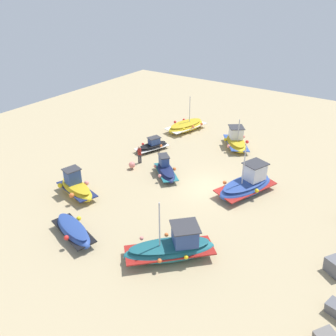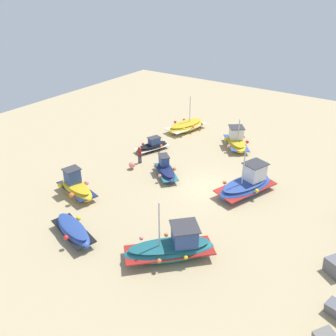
{
  "view_description": "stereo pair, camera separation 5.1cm",
  "coord_description": "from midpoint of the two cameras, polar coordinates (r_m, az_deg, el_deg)",
  "views": [
    {
      "loc": [
        20.65,
        10.3,
        14.02
      ],
      "look_at": [
        0.47,
        -3.44,
        0.9
      ],
      "focal_mm": 37.86,
      "sensor_mm": 36.0,
      "label": 1
    },
    {
      "loc": [
        20.62,
        10.35,
        14.02
      ],
      "look_at": [
        0.47,
        -3.44,
        0.9
      ],
      "focal_mm": 37.86,
      "sensor_mm": 36.0,
      "label": 2
    }
  ],
  "objects": [
    {
      "name": "fishing_boat_1",
      "position": [
        26.55,
        12.57,
        -2.59
      ],
      "size": [
        5.25,
        3.5,
        3.92
      ],
      "rotation": [
        0.0,
        0.0,
        2.78
      ],
      "color": "#2D4C9E",
      "rests_on": "ground_plane"
    },
    {
      "name": "fishing_boat_7",
      "position": [
        32.56,
        -2.59,
        3.52
      ],
      "size": [
        3.48,
        2.21,
        1.27
      ],
      "rotation": [
        0.0,
        0.0,
        2.78
      ],
      "color": "black",
      "rests_on": "ground_plane"
    },
    {
      "name": "fishing_boat_3",
      "position": [
        33.72,
        10.85,
        4.33
      ],
      "size": [
        4.13,
        3.71,
        3.0
      ],
      "rotation": [
        0.0,
        0.0,
        3.79
      ],
      "color": "gold",
      "rests_on": "ground_plane"
    },
    {
      "name": "fishing_boat_0",
      "position": [
        28.21,
        -0.44,
        -0.38
      ],
      "size": [
        3.09,
        3.32,
        1.56
      ],
      "rotation": [
        0.0,
        0.0,
        4.0
      ],
      "color": "navy",
      "rests_on": "ground_plane"
    },
    {
      "name": "fishing_boat_2",
      "position": [
        20.35,
        0.56,
        -12.7
      ],
      "size": [
        4.93,
        4.94,
        3.85
      ],
      "rotation": [
        0.0,
        0.0,
        2.36
      ],
      "color": "#1E6670",
      "rests_on": "ground_plane"
    },
    {
      "name": "mooring_buoy_0",
      "position": [
        29.44,
        -5.87,
        0.51
      ],
      "size": [
        0.54,
        0.54,
        0.66
      ],
      "color": "#3F3F42",
      "rests_on": "ground_plane"
    },
    {
      "name": "fishing_boat_5",
      "position": [
        22.53,
        -15.06,
        -9.75
      ],
      "size": [
        2.24,
        3.96,
        0.95
      ],
      "rotation": [
        0.0,
        0.0,
        1.28
      ],
      "color": "#2D4C9E",
      "rests_on": "ground_plane"
    },
    {
      "name": "fishing_boat_4",
      "position": [
        26.53,
        -14.64,
        -3.05
      ],
      "size": [
        2.35,
        3.95,
        2.08
      ],
      "rotation": [
        0.0,
        0.0,
        4.47
      ],
      "color": "gold",
      "rests_on": "ground_plane"
    },
    {
      "name": "person_walking",
      "position": [
        30.11,
        -4.65,
        2.36
      ],
      "size": [
        0.32,
        0.32,
        1.59
      ],
      "rotation": [
        0.0,
        0.0,
        0.79
      ],
      "color": "#2D2D38",
      "rests_on": "ground_plane"
    },
    {
      "name": "fishing_boat_6",
      "position": [
        37.02,
        2.88,
        6.76
      ],
      "size": [
        4.89,
        2.86,
        3.56
      ],
      "rotation": [
        0.0,
        0.0,
        6.04
      ],
      "color": "gold",
      "rests_on": "ground_plane"
    },
    {
      "name": "ground_plane",
      "position": [
        27.0,
        6.58,
        -3.24
      ],
      "size": [
        56.61,
        56.61,
        0.0
      ],
      "primitive_type": "plane",
      "color": "tan"
    }
  ]
}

